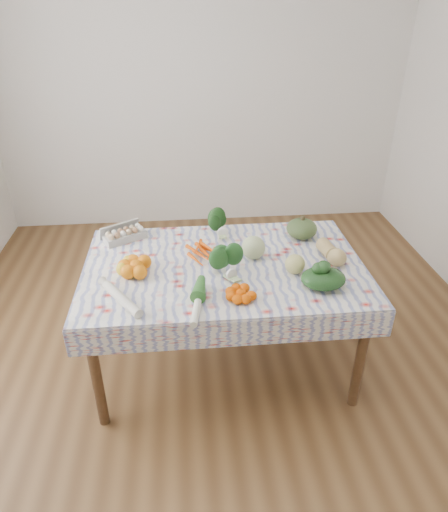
{
  "coord_description": "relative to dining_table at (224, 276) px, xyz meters",
  "views": [
    {
      "loc": [
        -0.22,
        -2.31,
        2.16
      ],
      "look_at": [
        0.0,
        0.0,
        0.82
      ],
      "focal_mm": 32.0,
      "sensor_mm": 36.0,
      "label": 1
    }
  ],
  "objects": [
    {
      "name": "daikon",
      "position": [
        -0.56,
        -0.34,
        0.11
      ],
      "size": [
        0.25,
        0.33,
        0.05
      ],
      "primitive_type": "cylinder",
      "rotation": [
        1.57,
        0.0,
        0.6
      ],
      "color": "beige",
      "rests_on": "tablecloth"
    },
    {
      "name": "cabbage",
      "position": [
        0.18,
        0.06,
        0.16
      ],
      "size": [
        0.14,
        0.14,
        0.14
      ],
      "primitive_type": "sphere",
      "rotation": [
        0.0,
        0.0,
        0.0
      ],
      "color": "#AFBF82",
      "rests_on": "tablecloth"
    },
    {
      "name": "tablecloth",
      "position": [
        0.0,
        0.0,
        0.08
      ],
      "size": [
        1.66,
        1.06,
        0.01
      ],
      "primitive_type": "cube",
      "color": "silver",
      "rests_on": "dining_table"
    },
    {
      "name": "broccoli",
      "position": [
        0.01,
        -0.13,
        0.14
      ],
      "size": [
        0.21,
        0.21,
        0.12
      ],
      "primitive_type": "ellipsoid",
      "rotation": [
        0.0,
        0.0,
        0.4
      ],
      "color": "#1F511E",
      "rests_on": "tablecloth"
    },
    {
      "name": "kale_bunch",
      "position": [
        0.02,
        0.39,
        0.15
      ],
      "size": [
        0.17,
        0.15,
        0.14
      ],
      "primitive_type": "ellipsoid",
      "rotation": [
        0.0,
        0.0,
        0.09
      ],
      "color": "#173C14",
      "rests_on": "tablecloth"
    },
    {
      "name": "egg_carton",
      "position": [
        -0.61,
        0.36,
        0.12
      ],
      "size": [
        0.29,
        0.23,
        0.07
      ],
      "primitive_type": "cube",
      "rotation": [
        0.0,
        0.0,
        0.53
      ],
      "color": "#B4B4AF",
      "rests_on": "tablecloth"
    },
    {
      "name": "carrot_bunch",
      "position": [
        -0.13,
        0.1,
        0.1
      ],
      "size": [
        0.23,
        0.21,
        0.04
      ],
      "primitive_type": "cube",
      "rotation": [
        0.0,
        0.0,
        0.09
      ],
      "color": "#EE5407",
      "rests_on": "tablecloth"
    },
    {
      "name": "mandarin_cluster",
      "position": [
        0.06,
        -0.35,
        0.11
      ],
      "size": [
        0.25,
        0.25,
        0.06
      ],
      "primitive_type": "cube",
      "rotation": [
        0.0,
        0.0,
        0.33
      ],
      "color": "#E25100",
      "rests_on": "tablecloth"
    },
    {
      "name": "dining_table",
      "position": [
        0.0,
        0.0,
        0.0
      ],
      "size": [
        1.6,
        1.0,
        0.75
      ],
      "color": "brown",
      "rests_on": "ground"
    },
    {
      "name": "grapefruit",
      "position": [
        0.4,
        -0.13,
        0.14
      ],
      "size": [
        0.15,
        0.15,
        0.12
      ],
      "primitive_type": "sphere",
      "rotation": [
        0.0,
        0.0,
        0.33
      ],
      "color": "#C3BD69",
      "rests_on": "tablecloth"
    },
    {
      "name": "ground",
      "position": [
        0.0,
        0.0,
        -0.68
      ],
      "size": [
        4.5,
        4.5,
        0.0
      ],
      "primitive_type": "plane",
      "color": "brown",
      "rests_on": "ground"
    },
    {
      "name": "butternut_squash",
      "position": [
        0.65,
        -0.0,
        0.14
      ],
      "size": [
        0.16,
        0.26,
        0.11
      ],
      "primitive_type": "ellipsoid",
      "rotation": [
        0.0,
        0.0,
        0.17
      ],
      "color": "tan",
      "rests_on": "tablecloth"
    },
    {
      "name": "orange_cluster",
      "position": [
        -0.51,
        -0.05,
        0.13
      ],
      "size": [
        0.31,
        0.31,
        0.09
      ],
      "primitive_type": "cube",
      "rotation": [
        0.0,
        0.0,
        -0.16
      ],
      "color": "orange",
      "rests_on": "tablecloth"
    },
    {
      "name": "spinach_bag",
      "position": [
        0.52,
        -0.29,
        0.14
      ],
      "size": [
        0.26,
        0.21,
        0.11
      ],
      "primitive_type": "ellipsoid",
      "rotation": [
        0.0,
        0.0,
        -0.06
      ],
      "color": "#153313",
      "rests_on": "tablecloth"
    },
    {
      "name": "kabocha_squash",
      "position": [
        0.54,
        0.3,
        0.15
      ],
      "size": [
        0.24,
        0.24,
        0.13
      ],
      "primitive_type": "ellipsoid",
      "rotation": [
        0.0,
        0.0,
        0.24
      ],
      "color": "#3F562A",
      "rests_on": "tablecloth"
    },
    {
      "name": "wall_back",
      "position": [
        0.0,
        2.25,
        0.72
      ],
      "size": [
        4.0,
        0.04,
        2.8
      ],
      "primitive_type": "cube",
      "color": "silver",
      "rests_on": "ground"
    },
    {
      "name": "leek",
      "position": [
        -0.17,
        -0.4,
        0.1
      ],
      "size": [
        0.1,
        0.37,
        0.04
      ],
      "primitive_type": "cylinder",
      "rotation": [
        1.57,
        0.0,
        -0.16
      ],
      "color": "white",
      "rests_on": "tablecloth"
    }
  ]
}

